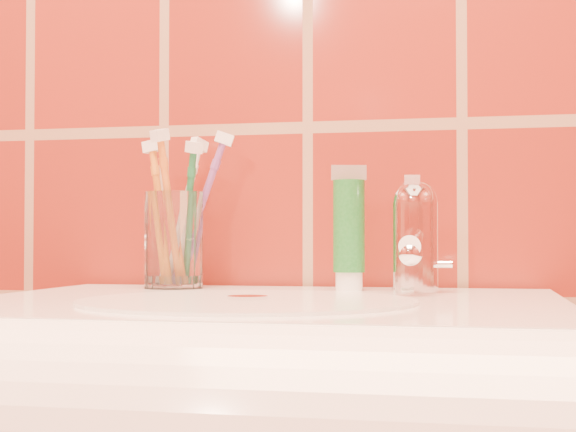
# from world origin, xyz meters

# --- Properties ---
(glass_tumbler) EXTENTS (0.07, 0.07, 0.11)m
(glass_tumbler) POSITION_xyz_m (-0.14, 1.12, 0.91)
(glass_tumbler) COLOR white
(glass_tumbler) RESTS_ON pedestal_sink
(toothpaste_tube) EXTENTS (0.04, 0.03, 0.14)m
(toothpaste_tube) POSITION_xyz_m (0.06, 1.11, 0.91)
(toothpaste_tube) COLOR white
(toothpaste_tube) RESTS_ON pedestal_sink
(faucet) EXTENTS (0.05, 0.11, 0.12)m
(faucet) POSITION_xyz_m (0.14, 1.09, 0.91)
(faucet) COLOR white
(faucet) RESTS_ON pedestal_sink
(toothbrush_0) EXTENTS (0.08, 0.08, 0.18)m
(toothbrush_0) POSITION_xyz_m (-0.12, 1.12, 0.93)
(toothbrush_0) COLOR #1B683E
(toothbrush_0) RESTS_ON glass_tumbler
(toothbrush_1) EXTENTS (0.07, 0.10, 0.19)m
(toothbrush_1) POSITION_xyz_m (-0.14, 1.10, 0.94)
(toothbrush_1) COLOR orange
(toothbrush_1) RESTS_ON glass_tumbler
(toothbrush_2) EXTENTS (0.09, 0.13, 0.20)m
(toothbrush_2) POSITION_xyz_m (-0.14, 1.15, 0.94)
(toothbrush_2) COLOR silver
(toothbrush_2) RESTS_ON glass_tumbler
(toothbrush_3) EXTENTS (0.11, 0.10, 0.19)m
(toothbrush_3) POSITION_xyz_m (-0.12, 1.13, 0.94)
(toothbrush_3) COLOR #78428D
(toothbrush_3) RESTS_ON glass_tumbler
(toothbrush_4) EXTENTS (0.07, 0.06, 0.18)m
(toothbrush_4) POSITION_xyz_m (-0.16, 1.11, 0.93)
(toothbrush_4) COLOR orange
(toothbrush_4) RESTS_ON glass_tumbler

